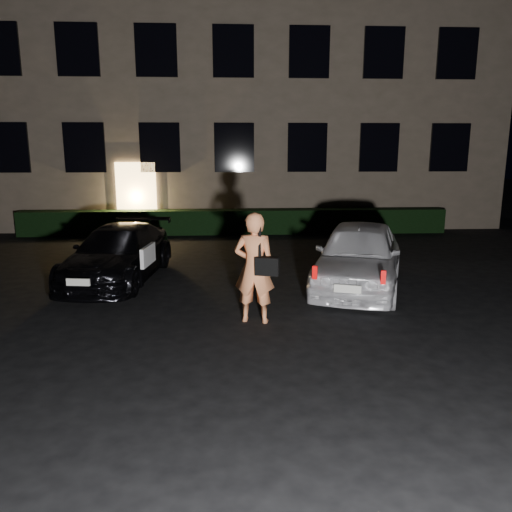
{
  "coord_description": "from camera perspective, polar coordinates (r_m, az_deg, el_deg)",
  "views": [
    {
      "loc": [
        -0.26,
        -7.09,
        3.01
      ],
      "look_at": [
        0.26,
        2.0,
        1.03
      ],
      "focal_mm": 35.0,
      "sensor_mm": 36.0,
      "label": 1
    }
  ],
  "objects": [
    {
      "name": "sedan",
      "position": [
        11.91,
        -15.45,
        0.27
      ],
      "size": [
        2.28,
        4.46,
        1.24
      ],
      "rotation": [
        0.0,
        0.0,
        -0.13
      ],
      "color": "black",
      "rests_on": "ground"
    },
    {
      "name": "hatch",
      "position": [
        11.01,
        11.66,
        0.07
      ],
      "size": [
        3.06,
        4.59,
        1.45
      ],
      "rotation": [
        0.0,
        0.0,
        -0.35
      ],
      "color": "silver",
      "rests_on": "ground"
    },
    {
      "name": "man",
      "position": [
        8.62,
        -0.15,
        -1.34
      ],
      "size": [
        0.82,
        0.62,
        1.95
      ],
      "rotation": [
        0.0,
        0.0,
        2.92
      ],
      "color": "#F38D57",
      "rests_on": "ground"
    },
    {
      "name": "hedge",
      "position": [
        17.78,
        -2.41,
        3.94
      ],
      "size": [
        15.0,
        0.7,
        0.85
      ],
      "primitive_type": "cube",
      "color": "black",
      "rests_on": "ground"
    },
    {
      "name": "ground",
      "position": [
        7.71,
        -1.09,
        -10.7
      ],
      "size": [
        80.0,
        80.0,
        0.0
      ],
      "primitive_type": "plane",
      "color": "black",
      "rests_on": "ground"
    },
    {
      "name": "building",
      "position": [
        22.28,
        -2.74,
        20.01
      ],
      "size": [
        20.0,
        8.11,
        12.0
      ],
      "color": "brown",
      "rests_on": "ground"
    }
  ]
}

